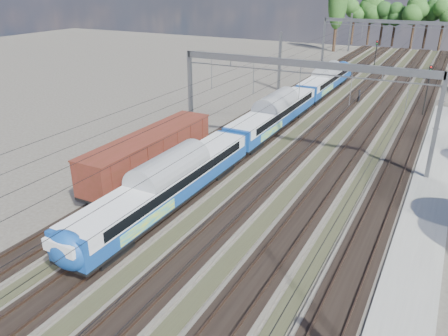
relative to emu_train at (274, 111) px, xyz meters
The scene contains 9 objects.
track_bed 10.65m from the emu_train, 64.33° to the left, with size 21.00×130.00×0.34m.
platform 22.85m from the emu_train, 43.48° to the right, with size 3.00×70.00×0.30m, color gray.
catenary 18.15m from the emu_train, 74.17° to the left, with size 25.65×130.00×9.00m.
tree_belt 58.01m from the emu_train, 78.33° to the left, with size 38.97×99.42×12.06m.
emu_train is the anchor object (origin of this frame).
freight_boxcar 16.64m from the emu_train, 105.70° to the right, with size 2.99×14.44×3.72m.
worker 17.92m from the emu_train, 71.72° to the left, with size 0.65×0.43×1.80m, color black.
signal_near 37.12m from the emu_train, 84.16° to the left, with size 0.43×0.39×6.02m.
signal_far 19.97m from the emu_train, 45.84° to the left, with size 0.40×0.37×6.19m.
Camera 1 is at (12.12, -7.16, 15.31)m, focal length 35.00 mm.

